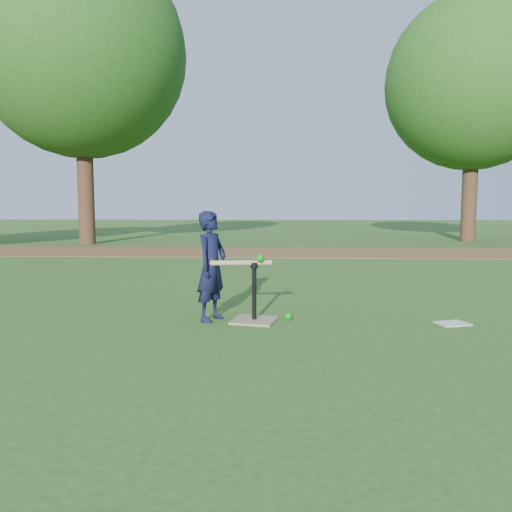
{
  "coord_description": "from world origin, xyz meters",
  "views": [
    {
      "loc": [
        0.29,
        -5.43,
        1.18
      ],
      "look_at": [
        -0.03,
        -0.08,
        0.65
      ],
      "focal_mm": 35.0,
      "sensor_mm": 36.0,
      "label": 1
    }
  ],
  "objects": [
    {
      "name": "child",
      "position": [
        -0.48,
        -0.35,
        0.57
      ],
      "size": [
        0.42,
        0.49,
        1.14
      ],
      "primitive_type": "imported",
      "rotation": [
        0.0,
        0.0,
        1.16
      ],
      "color": "black",
      "rests_on": "ground"
    },
    {
      "name": "dirt_strip",
      "position": [
        0.0,
        7.5,
        0.01
      ],
      "size": [
        24.0,
        3.0,
        0.01
      ],
      "primitive_type": "cube",
      "color": "brown",
      "rests_on": "ground"
    },
    {
      "name": "clipboard",
      "position": [
        1.98,
        -0.38,
        0.01
      ],
      "size": [
        0.36,
        0.31,
        0.01
      ],
      "primitive_type": "cube",
      "rotation": [
        0.0,
        0.0,
        0.31
      ],
      "color": "silver",
      "rests_on": "ground"
    },
    {
      "name": "swing_action",
      "position": [
        -0.15,
        -0.41,
        0.62
      ],
      "size": [
        0.63,
        0.14,
        0.13
      ],
      "color": "tan",
      "rests_on": "ground"
    },
    {
      "name": "tree_left",
      "position": [
        -6.0,
        10.0,
        5.87
      ],
      "size": [
        6.4,
        6.4,
        9.08
      ],
      "color": "#382316",
      "rests_on": "ground"
    },
    {
      "name": "ground",
      "position": [
        0.0,
        0.0,
        0.0
      ],
      "size": [
        80.0,
        80.0,
        0.0
      ],
      "primitive_type": "plane",
      "color": "#285116",
      "rests_on": "ground"
    },
    {
      "name": "wiffle_ball_ground",
      "position": [
        0.32,
        -0.31,
        0.04
      ],
      "size": [
        0.08,
        0.08,
        0.08
      ],
      "primitive_type": "sphere",
      "color": "#0D9615",
      "rests_on": "ground"
    },
    {
      "name": "batting_tee",
      "position": [
        -0.03,
        -0.38,
        0.11
      ],
      "size": [
        0.51,
        0.51,
        0.61
      ],
      "color": "#8F845A",
      "rests_on": "ground"
    },
    {
      "name": "tree_right",
      "position": [
        6.5,
        12.0,
        5.29
      ],
      "size": [
        5.8,
        5.8,
        8.21
      ],
      "color": "#382316",
      "rests_on": "ground"
    }
  ]
}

